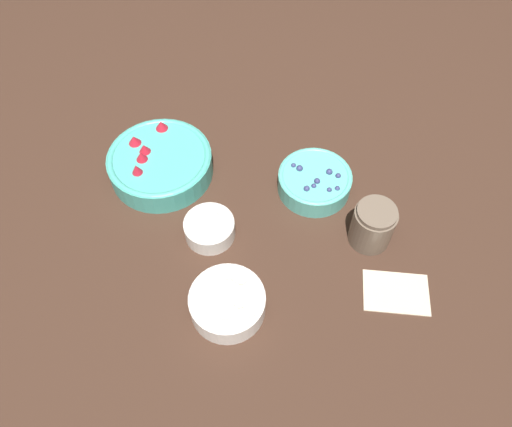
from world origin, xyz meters
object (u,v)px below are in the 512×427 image
(bowl_blueberries, at_px, (315,181))
(jar_chocolate, at_px, (372,226))
(bowl_cream, at_px, (209,227))
(bowl_strawberries, at_px, (160,162))
(bowl_bananas, at_px, (227,302))

(bowl_blueberries, xyz_separation_m, jar_chocolate, (0.11, -0.13, 0.02))
(bowl_blueberries, relative_size, bowl_cream, 1.53)
(bowl_strawberries, xyz_separation_m, jar_chocolate, (0.46, -0.17, 0.01))
(bowl_strawberries, relative_size, bowl_blueberries, 1.44)
(bowl_bananas, xyz_separation_m, bowl_cream, (-0.05, 0.17, -0.00))
(bowl_strawberries, height_order, bowl_cream, bowl_strawberries)
(bowl_cream, bearing_deg, jar_chocolate, -0.64)
(bowl_bananas, xyz_separation_m, jar_chocolate, (0.29, 0.17, 0.01))
(bowl_strawberries, relative_size, bowl_cream, 2.21)
(bowl_strawberries, distance_m, jar_chocolate, 0.49)
(bowl_strawberries, bearing_deg, bowl_cream, -53.73)
(bowl_strawberries, relative_size, bowl_bananas, 1.62)
(bowl_blueberries, relative_size, jar_chocolate, 1.61)
(bowl_strawberries, height_order, bowl_bananas, bowl_strawberries)
(jar_chocolate, bearing_deg, bowl_bananas, -150.12)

